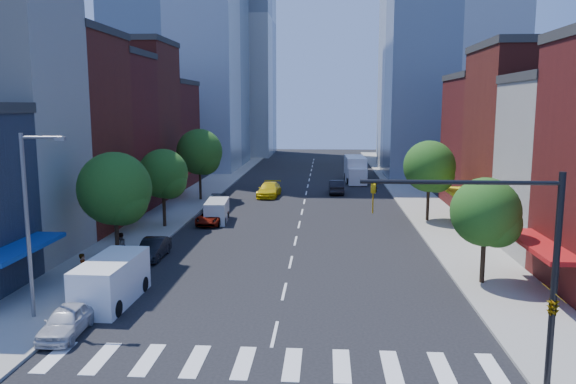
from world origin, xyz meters
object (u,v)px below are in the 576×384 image
Objects in this scene: parked_car_third at (212,217)px; traffic_car_far at (356,171)px; parked_car_rear at (216,203)px; traffic_car_oncoming at (336,187)px; taxi at (269,190)px; pedestrian_near at (83,269)px; parked_car_front at (66,321)px; pedestrian_far at (121,246)px; cargo_van_far at (217,211)px; cargo_van_near at (110,282)px; parked_car_second at (153,249)px; box_truck at (355,170)px.

traffic_car_far reaches higher than parked_car_third.
traffic_car_oncoming reaches higher than parked_car_rear.
traffic_car_far is at bearing 64.75° from taxi.
traffic_car_far is 2.36× the size of pedestrian_near.
parked_car_front is 31.64m from parked_car_rear.
taxi is 1.33× the size of traffic_car_far.
traffic_car_far is at bearing -174.93° from pedestrian_far.
traffic_car_far is at bearing -102.08° from traffic_car_oncoming.
cargo_van_far is at bearing -170.64° from pedestrian_far.
pedestrian_far is at bearing -6.90° from pedestrian_near.
cargo_van_near is 3.21× the size of pedestrian_near.
pedestrian_far is (-18.31, -47.17, 0.32)m from traffic_car_far.
pedestrian_far is at bearing 64.20° from traffic_car_far.
cargo_van_far is 19.03m from pedestrian_near.
parked_car_front is 7.31m from pedestrian_near.
parked_car_rear is (-0.99, 7.14, 0.01)m from parked_car_third.
cargo_van_far is (2.01, 25.50, 0.29)m from parked_car_front.
pedestrian_near is (-15.31, -35.79, 0.23)m from traffic_car_oncoming.
cargo_van_far reaches higher than traffic_car_far.
parked_car_second is 0.73× the size of cargo_van_near.
pedestrian_far reaches higher than traffic_car_far.
traffic_car_far is (15.85, 55.29, -0.48)m from cargo_van_near.
pedestrian_far reaches higher than traffic_car_oncoming.
pedestrian_near is at bearing 65.97° from traffic_car_far.
parked_car_second is 0.99× the size of traffic_car_far.
cargo_van_near is (0.46, 4.19, 0.53)m from parked_car_front.
parked_car_second is (0.00, 13.06, 0.02)m from parked_car_front.
traffic_car_oncoming is 1.17× the size of traffic_car_far.
traffic_car_oncoming is (7.75, 2.96, -0.00)m from taxi.
cargo_van_near is (-1.28, -20.30, 0.56)m from parked_car_third.
parked_car_rear is at bearing 101.07° from parked_car_third.
cargo_van_near is at bearing 80.48° from parked_car_front.
taxi is at bearing -130.42° from box_truck.
traffic_car_far is 55.71m from pedestrian_near.
parked_car_second is at bearing 65.05° from traffic_car_oncoming.
parked_car_second is 0.85× the size of traffic_car_oncoming.
pedestrian_far reaches higher than cargo_van_far.
parked_car_rear is 6.26m from cargo_van_far.
cargo_van_near is at bearing -140.23° from pedestrian_near.
traffic_car_far reaches higher than parked_car_second.
box_truck is (-0.44, -6.50, 0.92)m from traffic_car_far.
pedestrian_near is at bearing 135.63° from cargo_van_near.
cargo_van_far is 2.63× the size of pedestrian_near.
taxi is at bearing 57.68° from parked_car_rear.
cargo_van_near is 40.56m from traffic_car_oncoming.
cargo_van_far is (0.27, 1.01, 0.32)m from parked_car_third.
parked_car_front is 61.68m from traffic_car_far.
parked_car_front is 2.21× the size of pedestrian_far.
traffic_car_oncoming is (11.07, 17.24, -0.15)m from cargo_van_far.
parked_car_third is 21.48m from traffic_car_oncoming.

